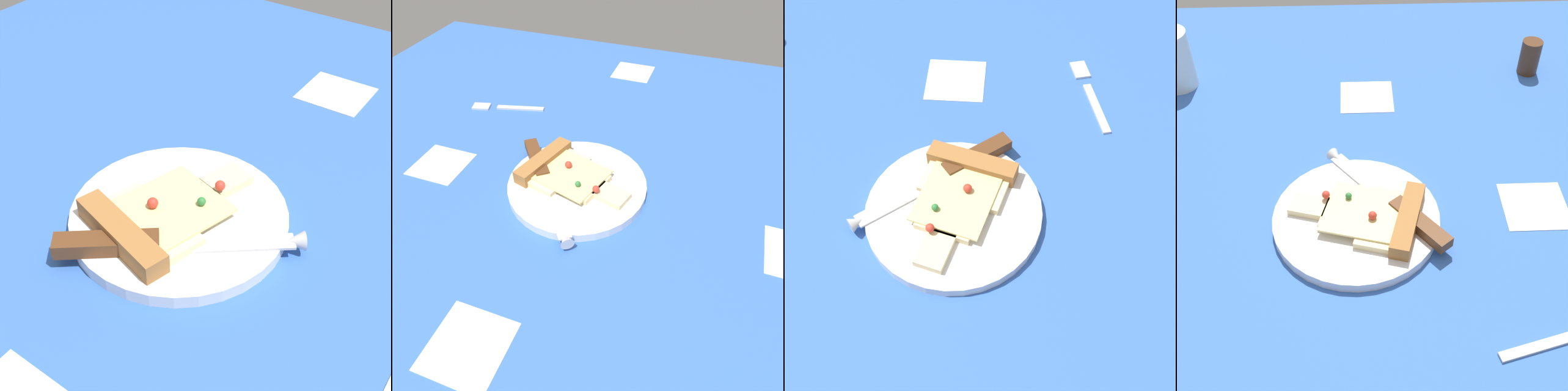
{
  "view_description": "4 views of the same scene",
  "coord_description": "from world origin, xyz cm",
  "views": [
    {
      "loc": [
        23.79,
        -30.38,
        39.57
      ],
      "look_at": [
        0.32,
        3.23,
        4.36
      ],
      "focal_mm": 50.62,
      "sensor_mm": 36.0,
      "label": 1
    },
    {
      "loc": [
        40.55,
        19.92,
        42.07
      ],
      "look_at": [
        1.61,
        5.95,
        2.33
      ],
      "focal_mm": 34.45,
      "sensor_mm": 36.0,
      "label": 2
    },
    {
      "loc": [
        -7.54,
        40.42,
        58.34
      ],
      "look_at": [
        -4.87,
        1.72,
        3.14
      ],
      "focal_mm": 49.54,
      "sensor_mm": 36.0,
      "label": 3
    },
    {
      "loc": [
        -50.79,
        2.76,
        56.2
      ],
      "look_at": [
        -0.5,
        0.74,
        4.24
      ],
      "focal_mm": 50.31,
      "sensor_mm": 36.0,
      "label": 4
    }
  ],
  "objects": [
    {
      "name": "knife",
      "position": [
        -0.36,
        -2.52,
        2.07
      ],
      "size": [
        20.2,
        16.44,
        2.45
      ],
      "rotation": [
        0.0,
        0.0,
        5.38
      ],
      "color": "silver",
      "rests_on": "plate"
    },
    {
      "name": "ground_plane",
      "position": [
        -0.0,
        0.02,
        -1.5
      ],
      "size": [
        122.2,
        122.2,
        3.0
      ],
      "color": "#3360B7",
      "rests_on": "ground"
    },
    {
      "name": "fork",
      "position": [
        -20.03,
        -20.82,
        0.4
      ],
      "size": [
        5.6,
        15.26,
        0.8
      ],
      "rotation": [
        0.0,
        0.0,
        3.4
      ],
      "color": "silver",
      "rests_on": "ground_plane"
    },
    {
      "name": "plate",
      "position": [
        -1.57,
        2.97,
        0.73
      ],
      "size": [
        22.53,
        22.53,
        1.47
      ],
      "primitive_type": "cylinder",
      "color": "silver",
      "rests_on": "ground_plane"
    },
    {
      "name": "pizza_slice",
      "position": [
        -2.28,
        0.46,
        2.25
      ],
      "size": [
        13.55,
        18.87,
        2.44
      ],
      "rotation": [
        0.0,
        0.0,
        6.01
      ],
      "color": "beige",
      "rests_on": "plate"
    }
  ]
}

